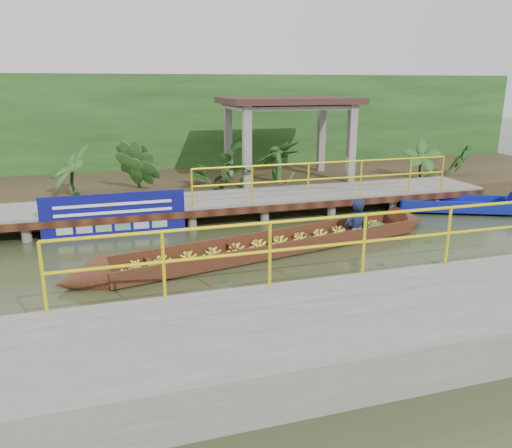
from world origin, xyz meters
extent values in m
plane|color=#2E371B|center=(0.00, 0.00, 0.00)|extent=(80.00, 80.00, 0.00)
cube|color=#322719|center=(0.00, 7.50, 0.23)|extent=(30.00, 8.00, 0.45)
cube|color=slate|center=(0.00, 3.50, 0.50)|extent=(16.00, 2.00, 0.15)
cube|color=black|center=(0.00, 2.50, 0.42)|extent=(16.00, 0.12, 0.18)
cylinder|color=#DAC40B|center=(2.75, 2.55, 1.57)|extent=(7.50, 0.05, 0.05)
cylinder|color=#DAC40B|center=(2.75, 2.55, 1.12)|extent=(7.50, 0.05, 0.05)
cylinder|color=#DAC40B|center=(2.75, 2.55, 1.07)|extent=(0.05, 0.05, 1.00)
cylinder|color=slate|center=(-4.00, 2.70, 0.22)|extent=(0.24, 0.24, 0.55)
cylinder|color=slate|center=(-4.00, 4.30, 0.22)|extent=(0.24, 0.24, 0.55)
cylinder|color=slate|center=(-2.00, 2.70, 0.22)|extent=(0.24, 0.24, 0.55)
cylinder|color=slate|center=(-2.00, 4.30, 0.22)|extent=(0.24, 0.24, 0.55)
cylinder|color=slate|center=(0.00, 2.70, 0.22)|extent=(0.24, 0.24, 0.55)
cylinder|color=slate|center=(0.00, 4.30, 0.22)|extent=(0.24, 0.24, 0.55)
cylinder|color=slate|center=(2.00, 2.70, 0.22)|extent=(0.24, 0.24, 0.55)
cylinder|color=slate|center=(2.00, 4.30, 0.22)|extent=(0.24, 0.24, 0.55)
cylinder|color=slate|center=(4.00, 2.70, 0.22)|extent=(0.24, 0.24, 0.55)
cylinder|color=slate|center=(4.00, 4.30, 0.22)|extent=(0.24, 0.24, 0.55)
cylinder|color=slate|center=(6.00, 2.70, 0.22)|extent=(0.24, 0.24, 0.55)
cylinder|color=slate|center=(6.00, 4.30, 0.22)|extent=(0.24, 0.24, 0.55)
cylinder|color=slate|center=(0.00, 2.70, 0.22)|extent=(0.24, 0.24, 0.55)
cube|color=slate|center=(1.00, -4.20, 0.30)|extent=(18.00, 2.40, 0.70)
cylinder|color=#DAC40B|center=(1.00, -3.05, 1.65)|extent=(10.00, 0.05, 0.05)
cylinder|color=#DAC40B|center=(1.00, -3.05, 1.20)|extent=(10.00, 0.05, 0.05)
cylinder|color=#DAC40B|center=(1.00, -3.05, 1.15)|extent=(0.05, 0.05, 1.00)
cube|color=slate|center=(1.20, 5.10, 1.60)|extent=(0.25, 0.25, 2.80)
cube|color=slate|center=(4.80, 5.10, 1.60)|extent=(0.25, 0.25, 2.80)
cube|color=slate|center=(1.20, 7.50, 1.60)|extent=(0.25, 0.25, 2.80)
cube|color=slate|center=(4.80, 7.50, 1.60)|extent=(0.25, 0.25, 2.80)
cube|color=slate|center=(3.00, 6.30, 2.90)|extent=(4.00, 2.60, 0.12)
cube|color=#371F1B|center=(3.00, 6.30, 3.10)|extent=(4.40, 3.00, 0.20)
cube|color=#183C13|center=(0.00, 10.00, 2.00)|extent=(30.00, 0.80, 4.00)
cube|color=#39160F|center=(0.42, 0.24, 0.06)|extent=(7.56, 2.49, 0.06)
cube|color=#39160F|center=(0.32, 0.70, 0.19)|extent=(7.38, 1.62, 0.32)
cube|color=#39160F|center=(0.52, -0.22, 0.19)|extent=(7.38, 1.62, 0.32)
cone|color=#39160F|center=(-3.68, -0.63, 0.13)|extent=(1.11, 1.08, 0.90)
cone|color=#39160F|center=(4.52, 1.11, 0.13)|extent=(1.11, 1.08, 0.90)
ellipsoid|color=#183C13|center=(3.36, 0.86, 0.15)|extent=(0.60, 0.51, 0.24)
imported|color=#0F1A38|center=(2.72, 0.73, 0.96)|extent=(0.69, 0.50, 1.75)
cube|color=navy|center=(6.77, 2.10, 0.11)|extent=(3.43, 2.26, 0.11)
cube|color=navy|center=(6.97, 2.56, 0.24)|extent=(3.05, 1.41, 0.33)
cube|color=navy|center=(6.56, 1.65, 0.24)|extent=(3.05, 1.41, 0.33)
cube|color=navy|center=(5.26, 2.78, 0.24)|extent=(0.47, 0.93, 0.33)
cube|color=black|center=(6.26, 2.33, 0.29)|extent=(0.51, 0.95, 0.06)
cube|color=navy|center=(-2.94, 2.48, 0.55)|extent=(3.44, 0.03, 1.07)
cube|color=white|center=(-2.94, 2.46, 0.82)|extent=(2.79, 0.01, 0.07)
cube|color=white|center=(-2.94, 2.46, 0.62)|extent=(2.79, 0.01, 0.07)
imported|color=#183C13|center=(-4.00, 5.30, 1.19)|extent=(1.18, 1.18, 1.48)
imported|color=#183C13|center=(-2.00, 5.30, 1.19)|extent=(1.18, 1.18, 1.48)
imported|color=#183C13|center=(0.50, 5.30, 1.19)|extent=(1.18, 1.18, 1.48)
imported|color=#183C13|center=(2.50, 5.30, 1.19)|extent=(1.18, 1.18, 1.48)
imported|color=#183C13|center=(7.50, 5.30, 1.19)|extent=(1.18, 1.18, 1.48)
imported|color=#183C13|center=(9.00, 5.30, 1.19)|extent=(1.18, 1.18, 1.48)
camera|label=1|loc=(-3.11, -9.82, 3.64)|focal=35.00mm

